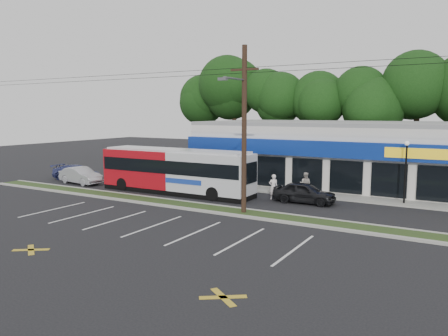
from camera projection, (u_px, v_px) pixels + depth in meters
ground at (194, 211)px, 27.12m from camera, size 120.00×120.00×0.00m
grass_strip at (202, 207)px, 27.97m from camera, size 40.00×1.60×0.12m
curb_south at (195, 210)px, 27.24m from camera, size 40.00×0.25×0.14m
curb_north at (209, 205)px, 28.70m from camera, size 40.00×0.25×0.14m
sidewalk at (318, 195)px, 32.33m from camera, size 32.00×2.20×0.10m
strip_mall at (350, 153)px, 37.67m from camera, size 25.00×12.55×5.30m
utility_pole at (241, 124)px, 25.81m from camera, size 50.00×2.77×10.00m
lamp_post at (406, 165)px, 28.82m from camera, size 0.30×0.30×4.25m
tree_line at (362, 90)px, 46.32m from camera, size 46.76×6.76×11.83m
metrobus at (176, 170)px, 33.08m from camera, size 12.51×2.75×3.35m
car_dark at (304, 193)px, 29.56m from camera, size 4.26×1.80×1.44m
car_silver at (81, 176)px, 37.48m from camera, size 4.48×1.97×1.43m
car_blue at (77, 172)px, 39.76m from camera, size 4.88×2.54×1.35m
pedestrian_a at (273, 187)px, 30.78m from camera, size 0.77×0.75×1.79m
pedestrian_b at (305, 184)px, 32.20m from camera, size 0.88×0.71×1.74m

